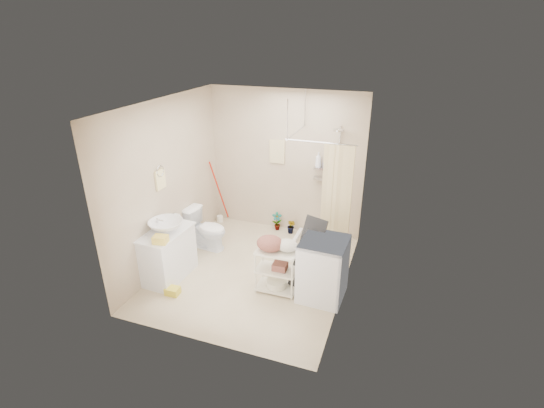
{
  "coord_description": "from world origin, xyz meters",
  "views": [
    {
      "loc": [
        2.01,
        -4.82,
        3.5
      ],
      "look_at": [
        0.22,
        0.25,
        1.1
      ],
      "focal_mm": 26.0,
      "sensor_mm": 36.0,
      "label": 1
    }
  ],
  "objects_px": {
    "vanity": "(168,254)",
    "toilet": "(207,229)",
    "laundry_rack": "(277,267)",
    "washing_machine": "(323,269)"
  },
  "relations": [
    {
      "from": "toilet",
      "to": "washing_machine",
      "type": "relative_size",
      "value": 0.8
    },
    {
      "from": "laundry_rack",
      "to": "washing_machine",
      "type": "bearing_deg",
      "value": 7.4
    },
    {
      "from": "vanity",
      "to": "toilet",
      "type": "xyz_separation_m",
      "value": [
        0.12,
        0.99,
        -0.03
      ]
    },
    {
      "from": "toilet",
      "to": "vanity",
      "type": "bearing_deg",
      "value": 178.86
    },
    {
      "from": "laundry_rack",
      "to": "vanity",
      "type": "bearing_deg",
      "value": -173.42
    },
    {
      "from": "vanity",
      "to": "toilet",
      "type": "relative_size",
      "value": 1.24
    },
    {
      "from": "vanity",
      "to": "toilet",
      "type": "distance_m",
      "value": 1.0
    },
    {
      "from": "toilet",
      "to": "washing_machine",
      "type": "height_order",
      "value": "washing_machine"
    },
    {
      "from": "vanity",
      "to": "laundry_rack",
      "type": "distance_m",
      "value": 1.67
    },
    {
      "from": "toilet",
      "to": "laundry_rack",
      "type": "distance_m",
      "value": 1.72
    }
  ]
}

